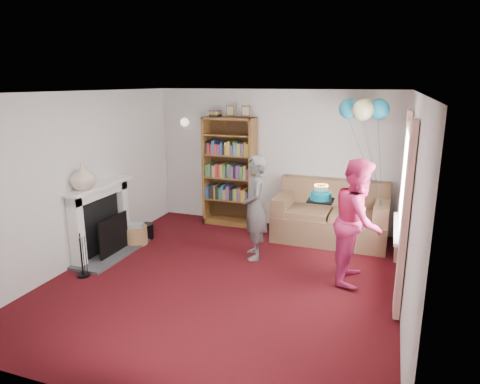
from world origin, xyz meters
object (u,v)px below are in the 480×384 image
at_px(sofa, 331,218).
at_px(birthday_cake, 321,196).
at_px(person_magenta, 358,221).
at_px(person_striped, 255,208).
at_px(bookcase, 230,172).

height_order(sofa, birthday_cake, birthday_cake).
xyz_separation_m(sofa, person_magenta, (0.54, -1.50, 0.48)).
bearing_deg(sofa, birthday_cake, -87.88).
height_order(person_striped, person_magenta, person_magenta).
bearing_deg(birthday_cake, bookcase, 138.06).
bearing_deg(person_striped, sofa, 116.71).
bearing_deg(person_magenta, sofa, 21.46).
relative_size(sofa, person_magenta, 1.11).
bearing_deg(bookcase, birthday_cake, -41.94).
xyz_separation_m(person_striped, birthday_cake, (1.03, -0.33, 0.35)).
bearing_deg(person_striped, person_magenta, 55.17).
height_order(sofa, person_magenta, person_magenta).
height_order(bookcase, birthday_cake, bookcase).
relative_size(bookcase, person_striped, 1.40).
bearing_deg(sofa, person_magenta, -69.58).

